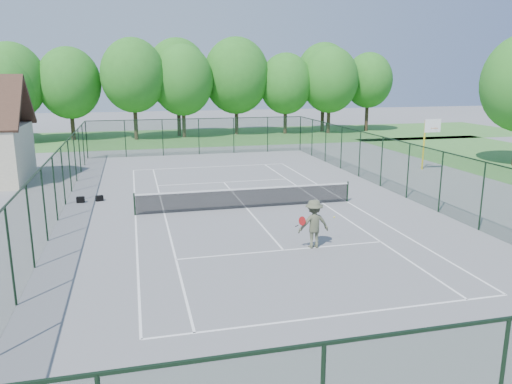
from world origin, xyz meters
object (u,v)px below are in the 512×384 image
tennis_net (246,197)px  sports_bag_a (81,200)px  tennis_player (314,224)px  basketball_goal (429,134)px

tennis_net → sports_bag_a: 8.87m
tennis_player → sports_bag_a: bearing=134.9°
tennis_net → basketball_goal: size_ratio=3.04×
sports_bag_a → tennis_player: tennis_player is taller
tennis_net → tennis_player: 6.47m
basketball_goal → sports_bag_a: bearing=-171.1°
tennis_net → sports_bag_a: bearing=158.9°
sports_bag_a → tennis_player: 13.48m
tennis_player → basketball_goal: bearing=44.7°
basketball_goal → tennis_player: size_ratio=1.91×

